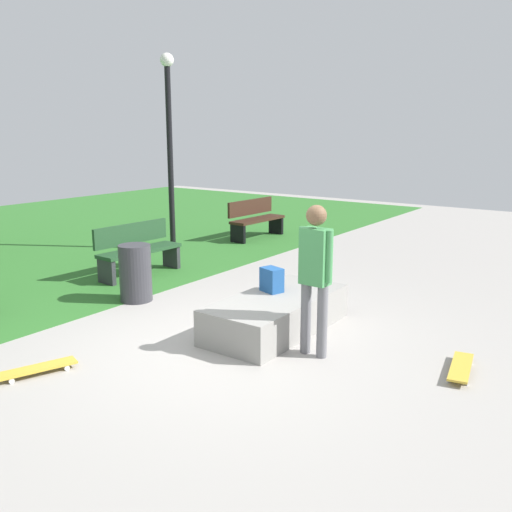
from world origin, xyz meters
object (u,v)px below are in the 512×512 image
object	(u,v)px
trash_bin	(135,273)
skateboard_spare	(38,368)
lamp_post	(169,133)
backpack_on_ledge	(272,280)
skater_performing_trick	(315,269)
concrete_ledge	(277,313)
park_bench_far_left	(137,248)
park_bench_center_lawn	(255,218)
skateboard_by_ledge	(461,367)

from	to	relation	value
trash_bin	skateboard_spare	bearing A→B (deg)	-155.22
lamp_post	trash_bin	distance (m)	4.26
backpack_on_ledge	trash_bin	distance (m)	2.29
skater_performing_trick	skateboard_spare	xyz separation A→B (m)	(-2.16, 2.11, -0.96)
skater_performing_trick	lamp_post	world-z (taller)	lamp_post
concrete_ledge	park_bench_far_left	bearing A→B (deg)	75.66
skater_performing_trick	park_bench_center_lawn	world-z (taller)	skater_performing_trick
park_bench_center_lawn	park_bench_far_left	world-z (taller)	same
skateboard_spare	concrete_ledge	bearing A→B (deg)	-27.09
concrete_ledge	skateboard_spare	xyz separation A→B (m)	(-2.59, 1.32, -0.16)
concrete_ledge	lamp_post	size ratio (longest dim) A/B	0.52
skater_performing_trick	lamp_post	size ratio (longest dim) A/B	0.43
backpack_on_ledge	skater_performing_trick	world-z (taller)	skater_performing_trick
backpack_on_ledge	park_bench_far_left	size ratio (longest dim) A/B	0.20
park_bench_center_lawn	park_bench_far_left	bearing A→B (deg)	-175.43
skater_performing_trick	park_bench_center_lawn	distance (m)	7.14
backpack_on_ledge	skater_performing_trick	size ratio (longest dim) A/B	0.18
lamp_post	park_bench_center_lawn	bearing A→B (deg)	-19.14
backpack_on_ledge	trash_bin	bearing A→B (deg)	25.27
skateboard_spare	trash_bin	xyz separation A→B (m)	(2.42, 1.12, 0.37)
concrete_ledge	park_bench_center_lawn	size ratio (longest dim) A/B	1.29
concrete_ledge	skateboard_by_ledge	size ratio (longest dim) A/B	2.54
park_bench_far_left	trash_bin	bearing A→B (deg)	-133.75
backpack_on_ledge	park_bench_far_left	xyz separation A→B (m)	(0.76, 3.39, -0.13)
lamp_post	skateboard_by_ledge	bearing A→B (deg)	-112.10
concrete_ledge	skateboard_spare	world-z (taller)	concrete_ledge
backpack_on_ledge	park_bench_center_lawn	xyz separation A→B (m)	(4.79, 3.71, -0.13)
park_bench_center_lawn	trash_bin	xyz separation A→B (m)	(-5.12, -1.45, -0.05)
skater_performing_trick	skateboard_by_ledge	distance (m)	1.87
backpack_on_ledge	park_bench_center_lawn	bearing A→B (deg)	-35.23
skateboard_by_ledge	park_bench_center_lawn	size ratio (longest dim) A/B	0.51
skateboard_by_ledge	skater_performing_trick	bearing A→B (deg)	107.69
park_bench_far_left	trash_bin	xyz separation A→B (m)	(-1.08, -1.13, -0.05)
skater_performing_trick	concrete_ledge	bearing A→B (deg)	61.78
skateboard_by_ledge	skateboard_spare	bearing A→B (deg)	126.06
skateboard_by_ledge	park_bench_far_left	world-z (taller)	park_bench_far_left
concrete_ledge	trash_bin	size ratio (longest dim) A/B	2.43
trash_bin	park_bench_center_lawn	bearing A→B (deg)	15.86
skateboard_by_ledge	park_bench_far_left	size ratio (longest dim) A/B	0.51
lamp_post	concrete_ledge	bearing A→B (deg)	-121.97
skateboard_by_ledge	backpack_on_ledge	bearing A→B (deg)	87.87
park_bench_far_left	trash_bin	world-z (taller)	park_bench_far_left
skater_performing_trick	park_bench_center_lawn	xyz separation A→B (m)	(5.37, 4.68, -0.54)
backpack_on_ledge	skateboard_spare	bearing A→B (deg)	84.47
skater_performing_trick	park_bench_far_left	size ratio (longest dim) A/B	1.07
skater_performing_trick	backpack_on_ledge	bearing A→B (deg)	59.18
park_bench_center_lawn	skateboard_spare	bearing A→B (deg)	-161.17
concrete_ledge	skateboard_by_ledge	bearing A→B (deg)	-88.42
backpack_on_ledge	skater_performing_trick	distance (m)	1.21
park_bench_center_lawn	park_bench_far_left	size ratio (longest dim) A/B	1.00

